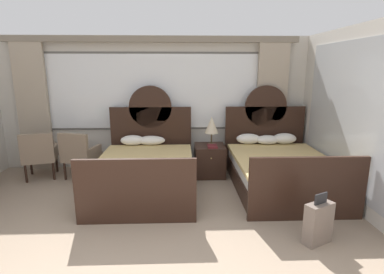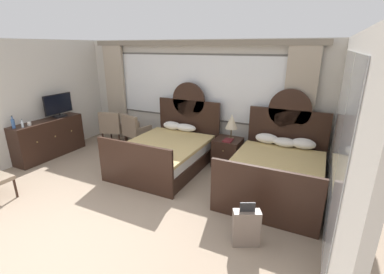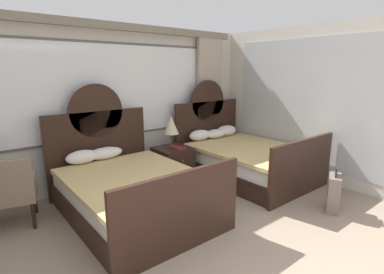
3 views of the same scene
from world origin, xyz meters
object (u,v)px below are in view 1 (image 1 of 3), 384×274
Objects in this scene: table_lamp_on_nightstand at (212,125)px; armchair_by_window_left at (79,153)px; bed_near_window at (146,170)px; armchair_by_window_centre at (39,153)px; bed_near_mirror at (279,168)px; nightstand_between_beds at (210,160)px; book_on_nightstand at (212,146)px; suitcase_on_floor at (318,223)px.

armchair_by_window_left is at bearing -176.90° from table_lamp_on_nightstand.
armchair_by_window_centre is at bearing 163.79° from bed_near_window.
bed_near_window is 1.00× the size of bed_near_mirror.
nightstand_between_beds is 3.24m from armchair_by_window_centre.
bed_near_window is at bearing -150.84° from nightstand_between_beds.
book_on_nightstand is (-1.13, 0.53, 0.27)m from bed_near_mirror.
table_lamp_on_nightstand is 0.42m from book_on_nightstand.
bed_near_window is 1.34m from nightstand_between_beds.
armchair_by_window_left is (-2.53, 0.06, -0.13)m from book_on_nightstand.
armchair_by_window_left reaches higher than nightstand_between_beds.
suitcase_on_floor is at bearing -65.37° from nightstand_between_beds.
table_lamp_on_nightstand is at bearing 65.97° from nightstand_between_beds.
armchair_by_window_centre is at bearing -177.62° from table_lamp_on_nightstand.
book_on_nightstand is (-0.00, -0.20, -0.37)m from table_lamp_on_nightstand.
nightstand_between_beds is at bearing 108.02° from book_on_nightstand.
bed_near_mirror is 4.45m from armchair_by_window_centre.
book_on_nightstand is at bearing 24.01° from bed_near_window.
table_lamp_on_nightstand is at bearing 113.12° from suitcase_on_floor.
armchair_by_window_centre is (-3.28, 0.06, -0.13)m from book_on_nightstand.
book_on_nightstand is at bearing -90.17° from table_lamp_on_nightstand.
bed_near_mirror is 3.71m from armchair_by_window_left.
bed_near_window is at bearing -148.58° from table_lamp_on_nightstand.
bed_near_mirror reaches higher than armchair_by_window_left.
table_lamp_on_nightstand is 2.58m from armchair_by_window_left.
bed_near_window is 8.68× the size of book_on_nightstand.
bed_near_window is 1.35m from book_on_nightstand.
table_lamp_on_nightstand reaches higher than book_on_nightstand.
suitcase_on_floor reaches higher than nightstand_between_beds.
nightstand_between_beds is at bearing 29.16° from bed_near_window.
book_on_nightstand is (1.21, 0.54, 0.28)m from bed_near_window.
bed_near_mirror is 1.49m from table_lamp_on_nightstand.
table_lamp_on_nightstand is (0.04, 0.09, 0.68)m from nightstand_between_beds.
bed_near_mirror is (2.34, 0.01, 0.01)m from bed_near_window.
bed_near_window is 2.48× the size of armchair_by_window_centre.
bed_near_window is at bearing -24.43° from armchair_by_window_left.
book_on_nightstand is 3.28m from armchair_by_window_centre.
armchair_by_window_centre is (-4.40, 0.59, 0.15)m from bed_near_mirror.
bed_near_mirror reaches higher than nightstand_between_beds.
armchair_by_window_left is at bearing 178.57° from book_on_nightstand.
table_lamp_on_nightstand is 0.60× the size of armchair_by_window_centre.
bed_near_mirror is at bearing -32.74° from table_lamp_on_nightstand.
nightstand_between_beds is 0.69m from table_lamp_on_nightstand.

